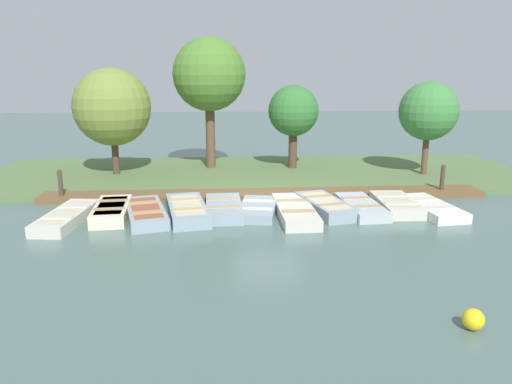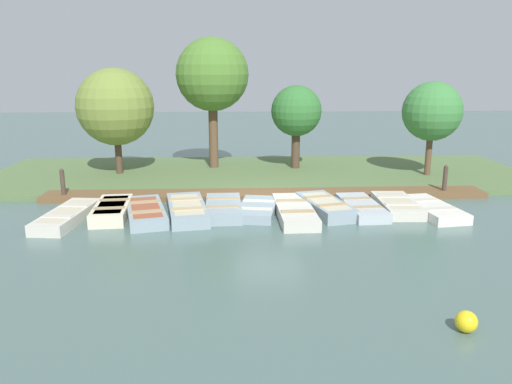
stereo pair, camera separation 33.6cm
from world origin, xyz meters
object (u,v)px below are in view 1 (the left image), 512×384
Objects in this scene: rowboat_10 at (430,208)px; mooring_post_near at (61,185)px; park_tree_left at (209,75)px; park_tree_center at (293,112)px; park_tree_far_left at (112,107)px; rowboat_0 at (67,217)px; rowboat_4 at (224,208)px; rowboat_2 at (146,212)px; rowboat_8 at (361,207)px; rowboat_7 at (325,206)px; buoy at (473,319)px; rowboat_6 at (295,211)px; rowboat_5 at (258,209)px; rowboat_1 at (112,211)px; rowboat_3 at (187,210)px; rowboat_9 at (396,204)px; mooring_post_far at (442,179)px; park_tree_right at (429,111)px.

mooring_post_near is (-2.39, -12.98, 0.43)m from rowboat_10.
park_tree_left is 4.19m from park_tree_center.
rowboat_0 is at bearing -2.07° from park_tree_far_left.
mooring_post_near is at bearing -111.02° from rowboat_4.
rowboat_2 is 1.22× the size of rowboat_4.
park_tree_far_left is at bearing -73.32° from park_tree_left.
rowboat_0 is at bearing -89.43° from rowboat_8.
rowboat_7 reaches higher than rowboat_10.
rowboat_8 is at bearing 78.81° from mooring_post_near.
rowboat_4 is at bearing -149.85° from buoy.
park_tree_left reaches higher than rowboat_6.
rowboat_5 is 0.69× the size of park_tree_center.
rowboat_1 reaches higher than rowboat_3.
rowboat_9 is at bearing 80.56° from mooring_post_near.
mooring_post_far is (-2.42, 10.99, 0.41)m from rowboat_2.
park_tree_right is (-5.03, 8.89, 2.76)m from rowboat_4.
park_tree_far_left reaches higher than mooring_post_near.
rowboat_1 is at bearing 9.96° from park_tree_far_left.
rowboat_3 is at bearing -143.21° from buoy.
park_tree_left is at bearing 152.54° from rowboat_1.
mooring_post_far reaches higher than rowboat_3.
park_tree_far_left reaches higher than rowboat_10.
rowboat_1 is 1.03× the size of rowboat_9.
rowboat_7 is 2.60× the size of mooring_post_far.
mooring_post_far reaches higher than rowboat_4.
park_tree_right is at bearing 101.18° from rowboat_2.
rowboat_10 is 0.76× the size of park_tree_center.
rowboat_2 is 1.24× the size of rowboat_9.
rowboat_1 is at bearing -112.88° from rowboat_2.
rowboat_8 is 0.98× the size of rowboat_10.
mooring_post_far is 11.05m from park_tree_left.
rowboat_1 is at bearing -92.25° from rowboat_8.
rowboat_3 reaches higher than rowboat_0.
park_tree_left is at bearing -160.11° from rowboat_6.
rowboat_1 is 1.01× the size of rowboat_5.
mooring_post_far is 3.78m from park_tree_right.
rowboat_8 is at bearing 81.95° from rowboat_3.
rowboat_2 is 8.28× the size of buoy.
rowboat_2 is 7.25m from rowboat_8.
rowboat_8 is (-0.13, 8.37, -0.05)m from rowboat_1.
rowboat_2 is at bearing -97.48° from rowboat_10.
rowboat_5 is 1.02× the size of rowboat_9.
rowboat_4 is at bearing -100.50° from rowboat_6.
rowboat_6 is 0.75× the size of park_tree_far_left.
buoy reaches higher than rowboat_6.
buoy is (7.99, 1.18, -0.01)m from rowboat_7.
park_tree_center is at bearing 153.05° from rowboat_4.
rowboat_2 is at bearing -75.50° from rowboat_5.
mooring_post_far is at bearing 159.30° from buoy.
rowboat_4 is 3.45m from rowboat_7.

